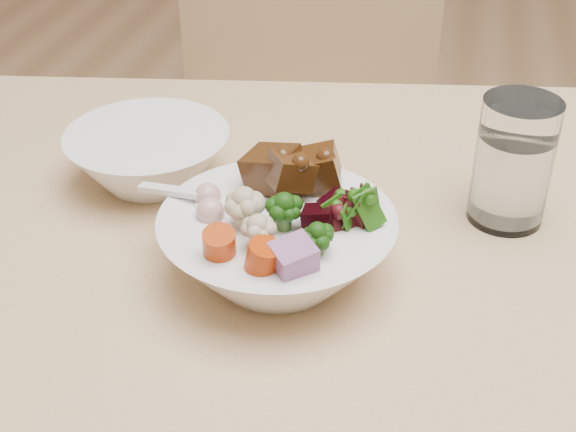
{
  "coord_description": "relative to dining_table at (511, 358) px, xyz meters",
  "views": [
    {
      "loc": [
        -0.31,
        -0.58,
        1.06
      ],
      "look_at": [
        -0.42,
        -0.08,
        0.73
      ],
      "focal_mm": 50.0,
      "sensor_mm": 36.0,
      "label": 1
    }
  ],
  "objects": [
    {
      "name": "water_glass",
      "position": [
        -0.02,
        0.11,
        0.12
      ],
      "size": [
        0.07,
        0.07,
        0.12
      ],
      "color": "white",
      "rests_on": "dining_table"
    },
    {
      "name": "soup_spoon",
      "position": [
        -0.26,
        -0.01,
        0.12
      ],
      "size": [
        0.09,
        0.04,
        0.02
      ],
      "rotation": [
        0.0,
        0.0,
        -0.26
      ],
      "color": "white",
      "rests_on": "food_bowl"
    },
    {
      "name": "food_bowl",
      "position": [
        -0.19,
        -0.01,
        0.1
      ],
      "size": [
        0.19,
        0.19,
        0.1
      ],
      "color": "white",
      "rests_on": "dining_table"
    },
    {
      "name": "chair_far",
      "position": [
        -0.3,
        0.58,
        -0.08
      ],
      "size": [
        0.44,
        0.44,
        0.91
      ],
      "rotation": [
        0.0,
        0.0,
        0.06
      ],
      "color": "tan",
      "rests_on": "ground"
    },
    {
      "name": "dining_table",
      "position": [
        0.0,
        0.0,
        0.0
      ],
      "size": [
        1.52,
        1.02,
        0.66
      ],
      "rotation": [
        0.0,
        0.0,
        0.16
      ],
      "color": "#DEBC83",
      "rests_on": "ground"
    },
    {
      "name": "side_bowl",
      "position": [
        -0.35,
        0.1,
        0.09
      ],
      "size": [
        0.16,
        0.16,
        0.05
      ],
      "primitive_type": null,
      "color": "white",
      "rests_on": "dining_table"
    }
  ]
}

